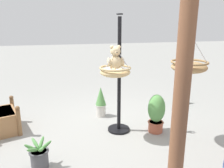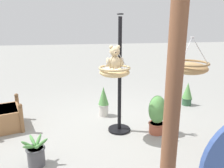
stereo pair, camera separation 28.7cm
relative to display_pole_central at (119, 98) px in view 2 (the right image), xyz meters
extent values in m
plane|color=gray|center=(0.18, -0.02, -0.68)|extent=(40.00, 40.00, 0.00)
cylinder|color=black|center=(0.00, 0.00, 0.42)|extent=(0.07, 0.07, 2.21)
cylinder|color=black|center=(0.00, 0.00, -0.66)|extent=(0.44, 0.44, 0.04)
torus|color=black|center=(0.00, 0.00, 1.56)|extent=(0.12, 0.12, 0.02)
ellipsoid|color=tan|center=(0.15, 0.25, 0.58)|extent=(0.54, 0.54, 0.17)
torus|color=tan|center=(0.15, 0.25, 0.65)|extent=(0.56, 0.56, 0.04)
ellipsoid|color=silver|center=(0.15, 0.25, 0.60)|extent=(0.47, 0.47, 0.14)
cylinder|color=#B7B7BC|center=(0.26, 0.31, 0.83)|extent=(0.23, 0.14, 0.37)
cylinder|color=#B7B7BC|center=(0.04, 0.31, 0.83)|extent=(0.23, 0.14, 0.37)
cylinder|color=#B7B7BC|center=(0.15, 0.13, 0.83)|extent=(0.01, 0.26, 0.37)
torus|color=#B7B7BC|center=(0.15, 0.25, 1.02)|extent=(0.06, 0.06, 0.01)
ellipsoid|color=#D1B789|center=(0.15, 0.26, 0.73)|extent=(0.23, 0.19, 0.27)
sphere|color=#D1B789|center=(0.15, 0.26, 0.94)|extent=(0.22, 0.22, 0.18)
ellipsoid|color=beige|center=(0.15, 0.32, 0.93)|extent=(0.09, 0.08, 0.06)
sphere|color=black|center=(0.15, 0.35, 0.93)|extent=(0.02, 0.02, 0.02)
sphere|color=#D1B789|center=(0.09, 0.26, 1.01)|extent=(0.07, 0.07, 0.07)
sphere|color=#D1B789|center=(0.21, 0.26, 1.01)|extent=(0.07, 0.07, 0.07)
ellipsoid|color=#D1B789|center=(0.03, 0.29, 0.77)|extent=(0.07, 0.13, 0.17)
ellipsoid|color=#D1B789|center=(0.27, 0.29, 0.77)|extent=(0.07, 0.13, 0.17)
ellipsoid|color=#D1B789|center=(0.09, 0.36, 0.63)|extent=(0.08, 0.16, 0.08)
ellipsoid|color=#D1B789|center=(0.21, 0.36, 0.63)|extent=(0.08, 0.16, 0.08)
ellipsoid|color=#A37F51|center=(-1.01, 0.72, 0.69)|extent=(0.59, 0.59, 0.19)
torus|color=olive|center=(-1.01, 0.72, 0.78)|extent=(0.62, 0.62, 0.04)
cylinder|color=#B7B7BC|center=(-0.89, 0.79, 0.99)|extent=(0.25, 0.15, 0.42)
cylinder|color=#B7B7BC|center=(-1.12, 0.79, 0.99)|extent=(0.25, 0.15, 0.42)
cylinder|color=#B7B7BC|center=(-1.01, 0.58, 0.99)|extent=(0.01, 0.28, 0.42)
torus|color=#B7B7BC|center=(-1.01, 0.72, 1.19)|extent=(0.06, 0.06, 0.01)
cylinder|color=brown|center=(-0.22, 1.77, 0.73)|extent=(0.19, 0.19, 2.82)
cube|color=#9E7047|center=(2.33, -0.53, -0.47)|extent=(0.87, 0.90, 0.43)
cube|color=#382819|center=(2.33, -0.53, -0.29)|extent=(0.76, 0.79, 0.06)
cylinder|color=brown|center=(1.90, -0.27, -0.42)|extent=(0.08, 0.08, 0.53)
cylinder|color=brown|center=(2.11, -0.98, -0.42)|extent=(0.08, 0.08, 0.53)
sphere|color=brown|center=(1.90, -0.27, -0.13)|extent=(0.09, 0.09, 0.09)
sphere|color=brown|center=(2.11, -0.98, -0.13)|extent=(0.09, 0.09, 0.09)
cylinder|color=#4C4C51|center=(1.48, 0.88, -0.54)|extent=(0.25, 0.25, 0.29)
torus|color=#444449|center=(1.48, 0.88, -0.41)|extent=(0.29, 0.29, 0.03)
cylinder|color=#382819|center=(1.48, 0.88, -0.41)|extent=(0.22, 0.22, 0.03)
ellipsoid|color=#56934C|center=(1.58, 0.89, -0.33)|extent=(0.22, 0.07, 0.19)
ellipsoid|color=#56934C|center=(1.55, 0.96, -0.32)|extent=(0.19, 0.21, 0.15)
ellipsoid|color=#56934C|center=(1.44, 0.97, -0.33)|extent=(0.13, 0.22, 0.18)
ellipsoid|color=#56934C|center=(1.39, 0.88, -0.33)|extent=(0.22, 0.06, 0.19)
ellipsoid|color=#56934C|center=(1.45, 0.79, -0.33)|extent=(0.13, 0.23, 0.17)
ellipsoid|color=#56934C|center=(1.53, 0.78, -0.32)|extent=(0.15, 0.24, 0.13)
cylinder|color=#AD563D|center=(-0.69, 0.25, -0.58)|extent=(0.28, 0.28, 0.21)
torus|color=#9C4E37|center=(-0.69, 0.25, -0.48)|extent=(0.32, 0.32, 0.03)
cylinder|color=#382819|center=(-0.69, 0.25, -0.49)|extent=(0.25, 0.25, 0.03)
ellipsoid|color=#56934C|center=(-0.69, 0.25, -0.19)|extent=(0.33, 0.33, 0.56)
cylinder|color=#2D5638|center=(-2.07, -1.09, -0.59)|extent=(0.23, 0.23, 0.19)
torus|color=#294E32|center=(-2.07, -1.09, -0.50)|extent=(0.27, 0.27, 0.03)
cylinder|color=#382819|center=(-2.07, -1.09, -0.51)|extent=(0.21, 0.21, 0.03)
cone|color=#56934C|center=(-2.07, -1.09, -0.28)|extent=(0.26, 0.26, 0.42)
cylinder|color=beige|center=(0.20, -0.80, -0.54)|extent=(0.22, 0.22, 0.28)
torus|color=#BCB7AE|center=(0.20, -0.80, -0.42)|extent=(0.25, 0.25, 0.03)
cylinder|color=#382819|center=(0.20, -0.80, -0.42)|extent=(0.19, 0.19, 0.03)
cone|color=#56934C|center=(0.20, -0.80, -0.19)|extent=(0.24, 0.24, 0.42)
camera|label=1|loc=(1.19, 3.95, 1.39)|focal=35.77mm
camera|label=2|loc=(0.91, 4.01, 1.39)|focal=35.77mm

